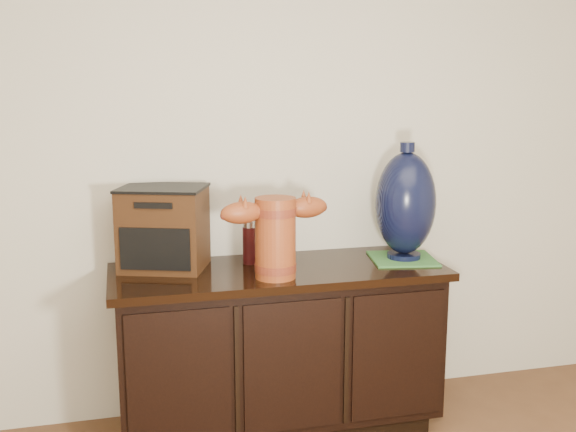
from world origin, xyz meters
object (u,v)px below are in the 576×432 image
object	(u,v)px
lamp_base	(405,204)
sideboard	(279,347)
tv_radio	(164,228)
spray_can	(250,243)
terracotta_vessel	(275,233)

from	to	relation	value
lamp_base	sideboard	bearing A→B (deg)	-180.00
tv_radio	lamp_base	xyz separation A→B (m)	(1.08, -0.12, 0.08)
sideboard	tv_radio	bearing A→B (deg)	165.77
tv_radio	spray_can	world-z (taller)	tv_radio
sideboard	spray_can	distance (m)	0.49
sideboard	lamp_base	world-z (taller)	lamp_base
terracotta_vessel	tv_radio	world-z (taller)	tv_radio
tv_radio	sideboard	bearing A→B (deg)	5.45
tv_radio	spray_can	bearing A→B (deg)	17.37
terracotta_vessel	spray_can	bearing A→B (deg)	92.98
spray_can	terracotta_vessel	bearing A→B (deg)	-76.64
sideboard	terracotta_vessel	bearing A→B (deg)	-108.08
terracotta_vessel	spray_can	size ratio (longest dim) A/B	2.46
lamp_base	spray_can	distance (m)	0.73
tv_radio	lamp_base	world-z (taller)	lamp_base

